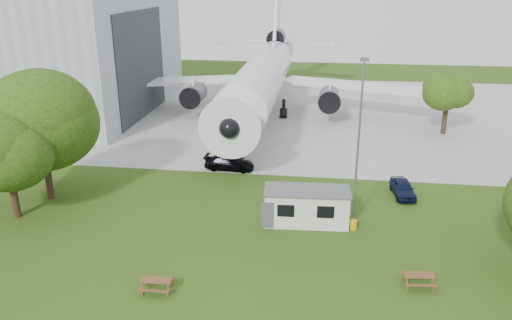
# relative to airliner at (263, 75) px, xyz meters

# --- Properties ---
(ground) EXTENTS (160.00, 160.00, 0.00)m
(ground) POSITION_rel_airliner_xyz_m (2.00, -35.86, -5.27)
(ground) COLOR #3B5B16
(concrete_apron) EXTENTS (120.00, 46.00, 0.03)m
(concrete_apron) POSITION_rel_airliner_xyz_m (2.00, 2.14, -5.25)
(concrete_apron) COLOR #B7B7B2
(concrete_apron) RESTS_ON ground
(airliner) EXTENTS (46.36, 47.73, 17.69)m
(airliner) POSITION_rel_airliner_xyz_m (0.00, 0.00, 0.00)
(airliner) COLOR white
(airliner) RESTS_ON ground
(site_cabin) EXTENTS (6.82, 3.03, 2.62)m
(site_cabin) POSITION_rel_airliner_xyz_m (6.83, -29.82, -3.96)
(site_cabin) COLOR silver
(site_cabin) RESTS_ON ground
(picnic_west) EXTENTS (1.84, 1.55, 0.76)m
(picnic_west) POSITION_rel_airliner_xyz_m (-1.37, -39.56, -5.27)
(picnic_west) COLOR brown
(picnic_west) RESTS_ON ground
(picnic_east) EXTENTS (1.95, 1.68, 0.76)m
(picnic_east) POSITION_rel_airliner_xyz_m (13.65, -37.04, -5.27)
(picnic_east) COLOR brown
(picnic_east) RESTS_ON ground
(lamp_mast) EXTENTS (0.16, 0.16, 12.00)m
(lamp_mast) POSITION_rel_airliner_xyz_m (10.20, -29.66, 0.73)
(lamp_mast) COLOR slate
(lamp_mast) RESTS_ON ground
(tree_west_big) EXTENTS (9.12, 9.12, 10.98)m
(tree_west_big) POSITION_rel_airliner_xyz_m (-14.10, -28.22, 1.15)
(tree_west_big) COLOR #382619
(tree_west_big) RESTS_ON ground
(tree_west_small) EXTENTS (6.62, 6.62, 8.64)m
(tree_west_small) POSITION_rel_airliner_xyz_m (-14.87, -31.76, 0.05)
(tree_west_small) COLOR #382619
(tree_west_small) RESTS_ON ground
(tree_far_apron) EXTENTS (5.20, 5.20, 7.66)m
(tree_far_apron) POSITION_rel_airliner_xyz_m (21.64, -5.48, -0.23)
(tree_far_apron) COLOR #382619
(tree_far_apron) RESTS_ON ground
(car_ne_hatch) EXTENTS (1.97, 4.08, 1.34)m
(car_ne_hatch) POSITION_rel_airliner_xyz_m (14.53, -23.97, -4.60)
(car_ne_hatch) COLOR black
(car_ne_hatch) RESTS_ON ground
(car_apron_van) EXTENTS (4.70, 2.04, 1.35)m
(car_apron_van) POSITION_rel_airliner_xyz_m (-0.75, -19.99, -4.60)
(car_apron_van) COLOR black
(car_apron_van) RESTS_ON ground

